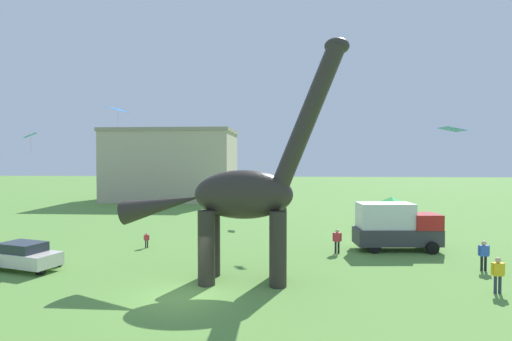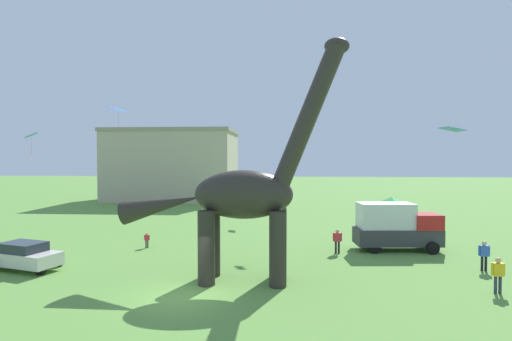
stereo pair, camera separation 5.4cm
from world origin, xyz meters
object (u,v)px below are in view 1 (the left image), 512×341
(kite_near_low, at_px, (261,165))
(dinosaur_sculpture, at_px, (242,194))
(person_strolling_adult, at_px, (337,239))
(person_photographer, at_px, (147,239))
(kite_drifting, at_px, (323,61))
(parked_box_truck, at_px, (395,226))
(person_watching_child, at_px, (498,272))
(parked_sedan_left, at_px, (23,256))
(kite_mid_center, at_px, (118,110))
(person_vendor_side, at_px, (484,253))
(festival_canopy_tent, at_px, (391,202))
(kite_far_right, at_px, (452,129))
(kite_apex, at_px, (31,135))

(kite_near_low, bearing_deg, dinosaur_sculpture, -89.48)
(person_strolling_adult, distance_m, kite_near_low, 15.25)
(person_photographer, relative_size, kite_drifting, 0.99)
(parked_box_truck, distance_m, person_watching_child, 9.13)
(parked_sedan_left, height_order, kite_drifting, kite_drifting)
(parked_box_truck, bearing_deg, kite_mid_center, 161.28)
(dinosaur_sculpture, distance_m, kite_drifting, 21.93)
(person_vendor_side, xyz_separation_m, festival_canopy_tent, (-2.08, 11.60, 1.53))
(person_photographer, bearing_deg, dinosaur_sculpture, 161.08)
(festival_canopy_tent, relative_size, kite_far_right, 2.73)
(dinosaur_sculpture, xyz_separation_m, person_vendor_side, (13.13, 2.76, -3.39))
(dinosaur_sculpture, height_order, person_vendor_side, dinosaur_sculpture)
(parked_box_truck, bearing_deg, dinosaur_sculpture, -146.00)
(festival_canopy_tent, height_order, kite_apex, kite_apex)
(person_strolling_adult, xyz_separation_m, kite_mid_center, (-17.41, 6.66, 9.34))
(kite_near_low, bearing_deg, parked_box_truck, -50.96)
(person_photographer, bearing_deg, person_vendor_side, -167.10)
(kite_drifting, bearing_deg, person_watching_child, -71.97)
(parked_box_truck, xyz_separation_m, person_watching_child, (2.34, -8.80, -0.63))
(person_watching_child, distance_m, kite_drifting, 24.81)
(dinosaur_sculpture, height_order, kite_mid_center, dinosaur_sculpture)
(person_strolling_adult, distance_m, kite_mid_center, 20.85)
(person_strolling_adult, height_order, person_watching_child, person_watching_child)
(person_photographer, height_order, festival_canopy_tent, festival_canopy_tent)
(dinosaur_sculpture, relative_size, kite_drifting, 11.36)
(person_watching_child, height_order, kite_apex, kite_apex)
(parked_sedan_left, distance_m, kite_apex, 14.73)
(dinosaur_sculpture, distance_m, parked_sedan_left, 12.99)
(dinosaur_sculpture, relative_size, festival_canopy_tent, 3.87)
(kite_drifting, height_order, kite_far_right, kite_drifting)
(person_watching_child, xyz_separation_m, kite_near_low, (-12.13, 20.87, 4.58))
(person_strolling_adult, bearing_deg, kite_drifting, 104.21)
(person_photographer, relative_size, kite_near_low, 0.94)
(kite_far_right, bearing_deg, kite_near_low, 113.65)
(dinosaur_sculpture, xyz_separation_m, kite_near_low, (-0.18, 19.75, 1.19))
(parked_sedan_left, relative_size, kite_mid_center, 2.04)
(parked_box_truck, relative_size, festival_canopy_tent, 1.83)
(person_vendor_side, height_order, kite_far_right, kite_far_right)
(person_strolling_adult, bearing_deg, kite_apex, -178.47)
(kite_mid_center, distance_m, kite_near_low, 14.25)
(dinosaur_sculpture, xyz_separation_m, person_photographer, (-7.45, 7.16, -3.76))
(parked_sedan_left, bearing_deg, kite_drifting, 60.10)
(person_photographer, bearing_deg, kite_far_right, 176.07)
(person_photographer, relative_size, festival_canopy_tent, 0.34)
(parked_sedan_left, height_order, kite_mid_center, kite_mid_center)
(kite_far_right, bearing_deg, dinosaur_sculpture, 167.17)
(parked_sedan_left, bearing_deg, person_watching_child, 11.48)
(festival_canopy_tent, bearing_deg, kite_drifting, 144.49)
(festival_canopy_tent, bearing_deg, kite_mid_center, -176.74)
(dinosaur_sculpture, height_order, person_watching_child, dinosaur_sculpture)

